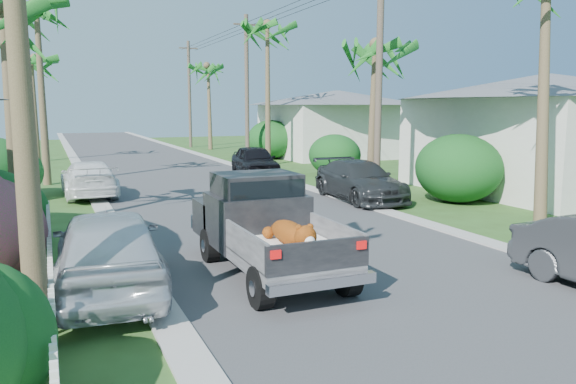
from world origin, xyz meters
name	(u,v)px	position (x,y,z in m)	size (l,w,h in m)	color
ground	(539,366)	(0.00, 0.00, 0.00)	(120.00, 120.00, 0.00)	#2E4B1C
road	(168,172)	(0.00, 25.00, 0.01)	(8.00, 100.00, 0.02)	#38383A
curb_left	(83,175)	(-4.30, 25.00, 0.03)	(0.60, 100.00, 0.06)	#A5A39E
curb_right	(243,168)	(4.30, 25.00, 0.03)	(0.60, 100.00, 0.06)	#A5A39E
pickup_truck	(261,224)	(-1.84, 5.73, 1.01)	(1.98, 5.12, 2.06)	black
parked_car_rm	(360,181)	(4.74, 12.82, 0.72)	(2.03, 5.00, 1.45)	#282B2C
parked_car_rf	(255,161)	(3.60, 21.15, 0.77)	(1.81, 4.51, 1.54)	black
parked_car_ln	(108,251)	(-5.00, 5.41, 0.82)	(1.93, 4.80, 1.63)	silver
parked_car_lf	(89,179)	(-4.51, 17.74, 0.69)	(1.92, 4.73, 1.37)	white
palm_l_b	(2,5)	(-6.80, 12.00, 6.15)	(4.40, 4.40, 7.40)	brown
palm_l_c	(36,2)	(-6.00, 22.00, 7.91)	(4.40, 4.40, 9.20)	brown
palm_l_d	(31,59)	(-6.50, 34.00, 6.44)	(4.40, 4.40, 7.70)	brown
palm_r_b	(374,45)	(6.60, 15.00, 5.95)	(4.40, 4.40, 7.20)	brown
palm_r_c	(267,26)	(6.20, 26.00, 8.11)	(4.40, 4.40, 9.40)	brown
palm_r_d	(208,66)	(6.50, 40.00, 6.74)	(4.40, 4.40, 8.00)	brown
shrub_r_b	(458,168)	(7.80, 11.00, 1.25)	(3.00, 3.30, 2.50)	#134318
shrub_r_c	(335,155)	(7.50, 20.00, 1.05)	(2.60, 2.86, 2.10)	#134318
shrub_r_d	(271,139)	(8.00, 30.00, 1.30)	(3.20, 3.52, 2.60)	#134318
picket_fence	(51,272)	(-6.00, 5.50, 0.50)	(0.10, 11.00, 1.00)	white
house_right_near	(543,137)	(13.00, 12.00, 2.22)	(8.00, 9.00, 4.80)	silver
house_right_far	(337,126)	(13.00, 30.00, 2.12)	(9.00, 8.00, 4.60)	silver
utility_pole_b	(379,76)	(5.60, 13.00, 4.60)	(1.60, 0.26, 9.00)	brown
utility_pole_c	(247,88)	(5.60, 28.00, 4.60)	(1.60, 0.26, 9.00)	brown
utility_pole_d	(189,94)	(5.60, 43.00, 4.60)	(1.60, 0.26, 9.00)	brown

